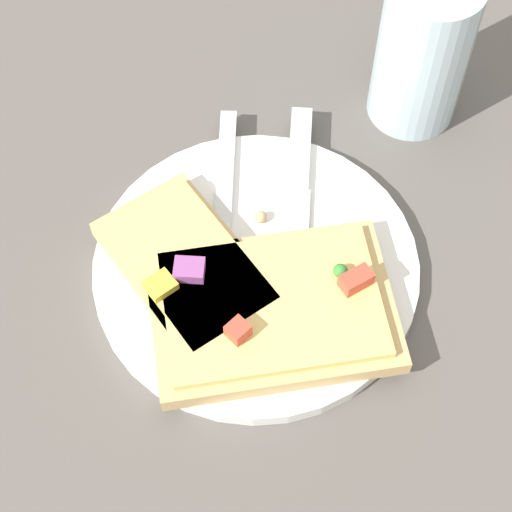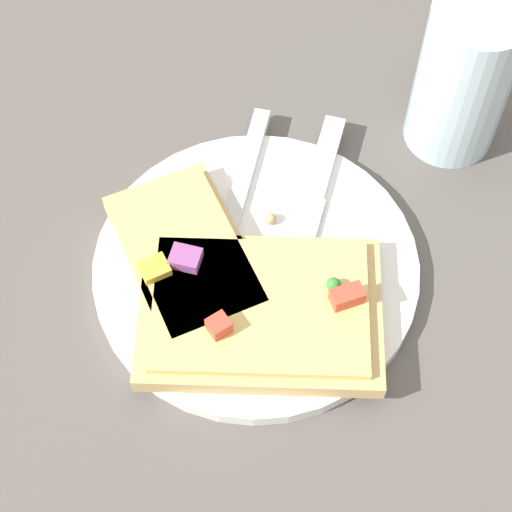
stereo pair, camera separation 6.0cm
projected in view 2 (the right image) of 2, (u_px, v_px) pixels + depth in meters
name	position (u px, v px, depth m)	size (l,w,h in m)	color
ground_plane	(256.00, 272.00, 0.62)	(4.00, 4.00, 0.00)	#56514C
plate	(256.00, 267.00, 0.61)	(0.23, 0.23, 0.01)	white
fork	(226.00, 240.00, 0.62)	(0.17, 0.17, 0.01)	silver
knife	(310.00, 207.00, 0.63)	(0.15, 0.16, 0.01)	silver
pizza_slice_main	(261.00, 311.00, 0.58)	(0.19, 0.20, 0.03)	tan
pizza_slice_corner	(188.00, 256.00, 0.60)	(0.15, 0.10, 0.03)	tan
crumb_scatter	(267.00, 244.00, 0.61)	(0.04, 0.03, 0.01)	tan
drinking_glass	(464.00, 79.00, 0.63)	(0.07, 0.07, 0.13)	silver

